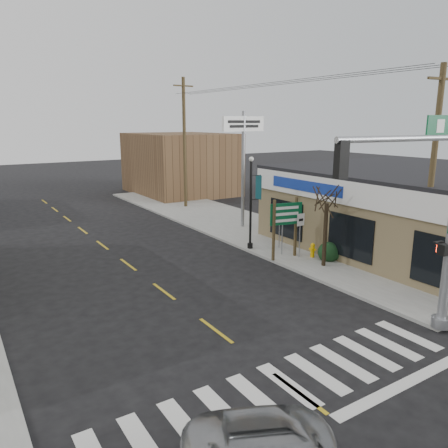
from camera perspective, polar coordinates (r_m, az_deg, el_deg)
ground at (r=11.93m, az=9.73°, el=-20.90°), size 140.00×140.00×0.00m
sidewalk_right at (r=26.47m, az=5.35°, el=-1.26°), size 6.00×38.00×0.13m
center_line at (r=17.92m, az=-7.87°, el=-8.70°), size 0.12×56.00×0.01m
crosswalk at (r=12.17m, az=8.39°, el=-20.06°), size 11.00×2.20×0.01m
thrift_store at (r=25.49m, az=25.25°, el=1.42°), size 12.00×14.00×4.00m
bldg_distant_right at (r=41.84m, az=-5.76°, el=7.87°), size 8.00×10.00×5.60m
traffic_signal_pole at (r=14.43m, az=26.37°, el=1.70°), size 5.29×0.39×6.70m
guide_sign at (r=21.20m, az=8.05°, el=0.50°), size 1.69×0.14×2.96m
fire_hydrant at (r=21.95m, az=11.49°, el=-3.28°), size 0.22×0.22×0.72m
ped_crossing_sign at (r=21.82m, az=7.71°, el=0.57°), size 1.01×0.07×2.60m
lamp_post at (r=22.59m, az=3.64°, el=3.69°), size 0.63×0.49×4.81m
dance_center_sign at (r=27.24m, az=2.54°, el=10.76°), size 3.37×0.21×7.17m
bare_tree at (r=20.12m, az=13.35°, el=4.10°), size 2.20×2.20×4.40m
shrub_front at (r=20.88m, az=21.71°, el=-4.64°), size 1.22×1.22×0.91m
shrub_back at (r=21.69m, az=13.47°, el=-3.61°), size 1.01×1.01×0.76m
utility_pole_near at (r=18.50m, az=25.47°, el=5.39°), size 1.50×0.22×8.60m
utility_pole_far at (r=34.13m, az=-5.18°, el=10.62°), size 1.70×0.25×9.77m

